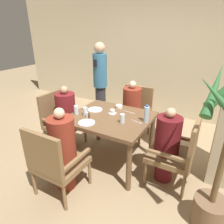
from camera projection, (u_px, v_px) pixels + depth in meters
ground_plane at (110, 160)px, 3.17m from camera, size 16.00×16.00×0.00m
wall_back at (160, 54)px, 4.40m from camera, size 8.00×0.06×2.80m
dining_table at (110, 123)px, 2.92m from camera, size 1.14×0.99×0.76m
chair_left_side at (60, 119)px, 3.42m from camera, size 0.55×0.55×0.94m
diner_in_left_chair at (67, 117)px, 3.33m from camera, size 0.32×0.32×1.09m
chair_far_side at (135, 111)px, 3.72m from camera, size 0.55×0.55×0.94m
diner_in_far_chair at (132, 110)px, 3.57m from camera, size 0.32×0.32×1.11m
chair_right_side at (178, 151)px, 2.54m from camera, size 0.55×0.55×0.94m
diner_in_right_chair at (167, 145)px, 2.59m from camera, size 0.32×0.32×1.05m
chair_near_corner at (55, 161)px, 2.34m from camera, size 0.55×0.55×0.94m
diner_in_near_chair at (63, 149)px, 2.43m from camera, size 0.32×0.32×1.11m
standing_host at (100, 81)px, 4.15m from camera, size 0.29×0.32×1.68m
potted_palm at (221, 166)px, 1.85m from camera, size 0.65×0.67×1.76m
plate_main_left at (95, 110)px, 3.09m from camera, size 0.23×0.23×0.01m
plate_main_right at (87, 123)px, 2.67m from camera, size 0.23×0.23×0.01m
teacup_with_saucer at (112, 112)px, 2.96m from camera, size 0.12×0.12×0.06m
bowl_small at (119, 106)px, 3.18m from camera, size 0.11×0.11×0.04m
water_bottle at (146, 114)px, 2.67m from camera, size 0.07×0.07×0.24m
glass_tall_near at (122, 119)px, 2.66m from camera, size 0.07×0.07×0.13m
glass_tall_mid at (76, 110)px, 2.94m from camera, size 0.07×0.07×0.13m
glass_tall_far at (85, 111)px, 2.88m from camera, size 0.07×0.07×0.13m
salt_shaker at (87, 115)px, 2.83m from camera, size 0.03×0.03×0.08m
pepper_shaker at (89, 115)px, 2.81m from camera, size 0.03×0.03×0.08m
fork_beside_plate at (137, 122)px, 2.70m from camera, size 0.18×0.06×0.00m
knife_beside_plate at (130, 112)px, 3.01m from camera, size 0.19×0.03×0.00m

